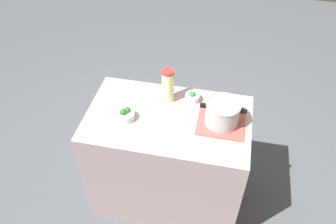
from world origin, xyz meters
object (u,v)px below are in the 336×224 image
(broccoli_bowl_front, at_px, (192,97))
(broccoli_bowl_center, at_px, (126,115))
(lemonade_pitcher, at_px, (168,86))
(cooking_pot, at_px, (223,112))

(broccoli_bowl_front, bearing_deg, broccoli_bowl_center, -146.50)
(lemonade_pitcher, height_order, broccoli_bowl_center, lemonade_pitcher)
(lemonade_pitcher, relative_size, broccoli_bowl_front, 2.52)
(cooking_pot, bearing_deg, broccoli_bowl_front, 141.28)
(lemonade_pitcher, xyz_separation_m, broccoli_bowl_front, (0.17, 0.03, -0.10))
(cooking_pot, height_order, broccoli_bowl_front, cooking_pot)
(broccoli_bowl_front, bearing_deg, cooking_pot, -38.72)
(cooking_pot, relative_size, broccoli_bowl_front, 2.92)
(broccoli_bowl_center, bearing_deg, lemonade_pitcher, 45.16)
(cooking_pot, height_order, broccoli_bowl_center, cooking_pot)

